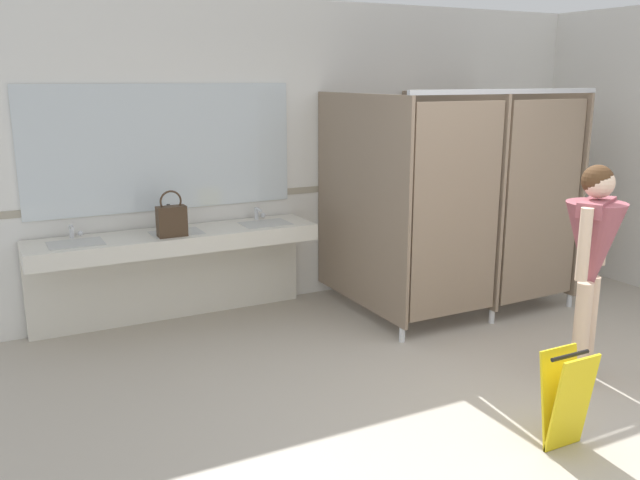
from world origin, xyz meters
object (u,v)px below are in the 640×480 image
person_standing (592,250)px  handbag (172,220)px  wet_floor_sign (566,399)px  soap_dispenser (169,218)px

person_standing → handbag: person_standing is taller
handbag → wet_floor_sign: size_ratio=0.65×
person_standing → wet_floor_sign: bearing=-143.7°
handbag → soap_dispenser: (0.05, 0.30, -0.04)m
handbag → soap_dispenser: bearing=79.6°
handbag → wet_floor_sign: bearing=-62.2°
handbag → person_standing: bearing=-44.8°
person_standing → handbag: (-2.28, 2.27, 0.00)m
handbag → soap_dispenser: handbag is taller
handbag → wet_floor_sign: (1.50, -2.84, -0.67)m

